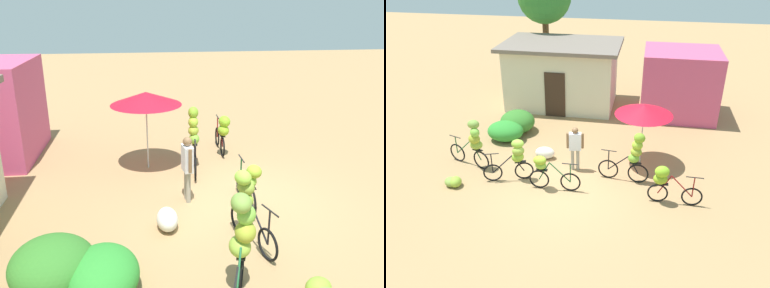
# 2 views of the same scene
# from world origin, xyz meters

# --- Properties ---
(ground_plane) EXTENTS (60.00, 60.00, 0.00)m
(ground_plane) POSITION_xyz_m (0.00, 0.00, 0.00)
(ground_plane) COLOR #A27E52
(hedge_bush_front_left) EXTENTS (1.41, 1.16, 0.76)m
(hedge_bush_front_left) POSITION_xyz_m (-2.88, 2.92, 0.38)
(hedge_bush_front_left) COLOR #2F8B2F
(hedge_bush_front_left) RESTS_ON ground
(hedge_bush_front_right) EXTENTS (1.40, 1.39, 0.89)m
(hedge_bush_front_right) POSITION_xyz_m (-2.65, 3.73, 0.45)
(hedge_bush_front_right) COLOR #337528
(hedge_bush_front_right) RESTS_ON ground
(market_umbrella) EXTENTS (1.94, 1.94, 2.18)m
(market_umbrella) POSITION_xyz_m (2.36, 2.13, 2.00)
(market_umbrella) COLOR beige
(market_umbrella) RESTS_ON ground
(bicycle_leftmost) EXTENTS (1.68, 0.70, 1.77)m
(bicycle_leftmost) POSITION_xyz_m (-3.17, 0.78, 1.02)
(bicycle_leftmost) COLOR black
(bicycle_leftmost) RESTS_ON ground
(bicycle_near_pile) EXTENTS (1.56, 0.61, 1.43)m
(bicycle_near_pile) POSITION_xyz_m (-1.56, 0.29, 0.85)
(bicycle_near_pile) COLOR black
(bicycle_near_pile) RESTS_ON ground
(bicycle_center_loaded) EXTENTS (1.64, 0.42, 1.17)m
(bicycle_center_loaded) POSITION_xyz_m (-0.44, -0.06, 0.69)
(bicycle_center_loaded) COLOR black
(bicycle_center_loaded) RESTS_ON ground
(bicycle_by_shop) EXTENTS (1.65, 0.39, 1.75)m
(bicycle_by_shop) POSITION_xyz_m (2.13, 0.85, 0.97)
(bicycle_by_shop) COLOR black
(bicycle_by_shop) RESTS_ON ground
(bicycle_rightmost) EXTENTS (1.60, 0.42, 1.25)m
(bicycle_rightmost) POSITION_xyz_m (3.15, -0.15, 0.77)
(bicycle_rightmost) COLOR black
(bicycle_rightmost) RESTS_ON ground
(produce_sack) EXTENTS (0.72, 0.47, 0.44)m
(produce_sack) POSITION_xyz_m (-1.00, 1.79, 0.22)
(produce_sack) COLOR silver
(produce_sack) RESTS_ON ground
(person_vendor) EXTENTS (0.57, 0.26, 1.58)m
(person_vendor) POSITION_xyz_m (0.21, 1.24, 0.96)
(person_vendor) COLOR gray
(person_vendor) RESTS_ON ground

